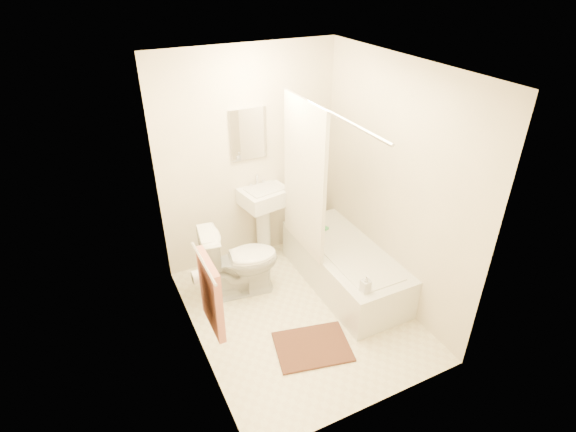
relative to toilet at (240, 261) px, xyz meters
name	(u,v)px	position (x,y,z in m)	size (l,w,h in m)	color
floor	(299,313)	(0.38, -0.58, -0.39)	(2.40, 2.40, 0.00)	beige
ceiling	(303,67)	(0.38, -0.58, 2.01)	(2.40, 2.40, 0.00)	white
wall_back	(249,160)	(0.38, 0.62, 0.81)	(2.00, 0.02, 2.40)	beige
wall_left	(188,237)	(-0.62, -0.58, 0.81)	(0.02, 2.40, 2.40)	beige
wall_right	(393,186)	(1.38, -0.58, 0.81)	(0.02, 2.40, 2.40)	beige
mirror	(249,134)	(0.38, 0.60, 1.11)	(0.40, 0.03, 0.55)	white
curtain_rod	(329,111)	(0.68, -0.48, 1.61)	(0.03, 0.03, 1.70)	silver
shower_curtain	(304,178)	(0.68, -0.08, 0.83)	(0.04, 0.80, 1.55)	silver
towel_bar	(203,263)	(-0.58, -0.83, 0.71)	(0.02, 0.02, 0.60)	silver
towel	(211,294)	(-0.55, -0.83, 0.39)	(0.06, 0.45, 0.66)	#CC7266
toilet_paper	(199,276)	(-0.55, -0.46, 0.31)	(0.12, 0.12, 0.11)	white
toilet	(240,261)	(0.00, 0.00, 0.00)	(0.44, 0.79, 0.78)	white
sink	(264,221)	(0.48, 0.48, 0.10)	(0.50, 0.40, 0.98)	white
bathtub	(344,266)	(1.04, -0.37, -0.17)	(0.70, 1.59, 0.45)	silver
bath_mat	(312,347)	(0.28, -1.04, -0.38)	(0.67, 0.50, 0.02)	#562C22
soap_bottle	(366,284)	(0.83, -1.02, 0.15)	(0.08, 0.08, 0.18)	white
scrub_brush	(321,227)	(1.02, 0.11, 0.08)	(0.05, 0.18, 0.04)	#3CA659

